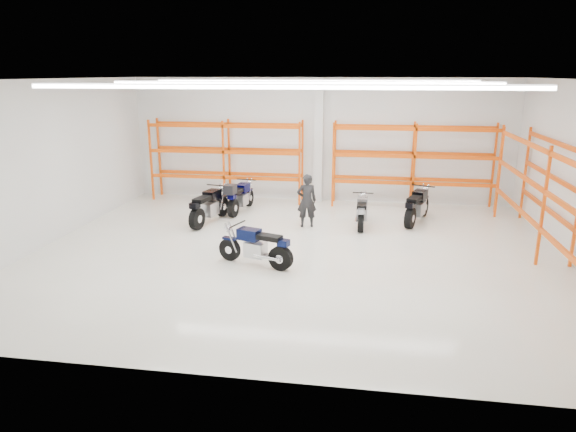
% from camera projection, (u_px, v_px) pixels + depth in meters
% --- Properties ---
extents(ground, '(14.00, 14.00, 0.00)m').
position_uv_depth(ground, '(296.00, 252.00, 13.80)').
color(ground, silver).
rests_on(ground, ground).
extents(room_shell, '(14.02, 12.02, 4.51)m').
position_uv_depth(room_shell, '(297.00, 129.00, 12.94)').
color(room_shell, white).
rests_on(room_shell, ground).
extents(motorcycle_main, '(2.02, 0.93, 1.02)m').
position_uv_depth(motorcycle_main, '(258.00, 247.00, 12.70)').
color(motorcycle_main, black).
rests_on(motorcycle_main, ground).
extents(motorcycle_back_a, '(0.90, 2.29, 1.13)m').
position_uv_depth(motorcycle_back_a, '(208.00, 207.00, 16.29)').
color(motorcycle_back_a, black).
rests_on(motorcycle_back_a, ground).
extents(motorcycle_back_b, '(0.75, 2.22, 1.14)m').
position_uv_depth(motorcycle_back_b, '(239.00, 197.00, 17.53)').
color(motorcycle_back_b, black).
rests_on(motorcycle_back_b, ground).
extents(motorcycle_back_c, '(0.65, 1.97, 0.97)m').
position_uv_depth(motorcycle_back_c, '(362.00, 212.00, 16.00)').
color(motorcycle_back_c, black).
rests_on(motorcycle_back_c, ground).
extents(motorcycle_back_d, '(1.06, 2.18, 1.11)m').
position_uv_depth(motorcycle_back_d, '(417.00, 207.00, 16.35)').
color(motorcycle_back_d, black).
rests_on(motorcycle_back_d, ground).
extents(standing_man, '(0.69, 0.53, 1.68)m').
position_uv_depth(standing_man, '(307.00, 201.00, 15.87)').
color(standing_man, black).
rests_on(standing_man, ground).
extents(structural_column, '(0.32, 0.32, 4.50)m').
position_uv_depth(structural_column, '(319.00, 141.00, 18.73)').
color(structural_column, white).
rests_on(structural_column, ground).
extents(pallet_racking_back_left, '(5.67, 0.87, 3.00)m').
position_uv_depth(pallet_racking_back_left, '(226.00, 153.00, 19.04)').
color(pallet_racking_back_left, '#E85811').
rests_on(pallet_racking_back_left, ground).
extents(pallet_racking_back_right, '(5.67, 0.87, 3.00)m').
position_uv_depth(pallet_racking_back_right, '(414.00, 157.00, 18.03)').
color(pallet_racking_back_right, '#E85811').
rests_on(pallet_racking_back_right, ground).
extents(pallet_racking_side, '(0.87, 9.07, 3.00)m').
position_uv_depth(pallet_racking_side, '(563.00, 195.00, 12.35)').
color(pallet_racking_side, '#E85811').
rests_on(pallet_racking_side, ground).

